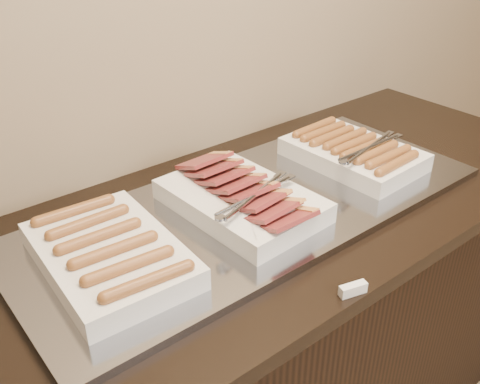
# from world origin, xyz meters

# --- Properties ---
(counter) EXTENTS (2.06, 0.76, 0.90)m
(counter) POSITION_xyz_m (0.00, 2.13, 0.45)
(counter) COLOR black
(counter) RESTS_ON ground
(warming_tray) EXTENTS (1.20, 0.50, 0.02)m
(warming_tray) POSITION_xyz_m (0.02, 2.13, 0.91)
(warming_tray) COLOR #8F939C
(warming_tray) RESTS_ON counter
(dish_left) EXTENTS (0.27, 0.39, 0.07)m
(dish_left) POSITION_xyz_m (-0.37, 2.13, 0.95)
(dish_left) COLOR white
(dish_left) RESTS_ON warming_tray
(dish_center) EXTENTS (0.28, 0.40, 0.09)m
(dish_center) POSITION_xyz_m (-0.02, 2.13, 0.95)
(dish_center) COLOR white
(dish_center) RESTS_ON warming_tray
(dish_right) EXTENTS (0.27, 0.37, 0.08)m
(dish_right) POSITION_xyz_m (0.38, 2.13, 0.95)
(dish_right) COLOR white
(dish_right) RESTS_ON warming_tray
(label_holder) EXTENTS (0.06, 0.03, 0.02)m
(label_holder) POSITION_xyz_m (-0.03, 1.77, 0.91)
(label_holder) COLOR white
(label_holder) RESTS_ON counter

